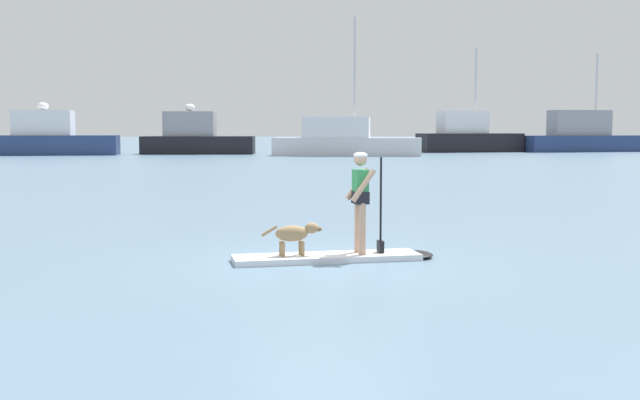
% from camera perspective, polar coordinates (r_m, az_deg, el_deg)
% --- Properties ---
extents(ground_plane, '(400.00, 400.00, 0.00)m').
position_cam_1_polar(ground_plane, '(12.62, 0.49, -4.49)').
color(ground_plane, slate).
extents(paddleboard, '(3.39, 1.06, 0.10)m').
position_cam_1_polar(paddleboard, '(12.67, 1.50, -4.23)').
color(paddleboard, silver).
rests_on(paddleboard, ground_plane).
extents(person_paddler, '(0.63, 0.51, 1.66)m').
position_cam_1_polar(person_paddler, '(12.63, 3.06, 0.39)').
color(person_paddler, tan).
rests_on(person_paddler, paddleboard).
extents(dog, '(1.00, 0.28, 0.53)m').
position_cam_1_polar(dog, '(12.45, -1.87, -2.53)').
color(dog, '#997A51').
rests_on(dog, paddleboard).
extents(moored_boat_far_starboard, '(10.37, 3.88, 4.28)m').
position_cam_1_polar(moored_boat_far_starboard, '(66.97, -19.25, 4.32)').
color(moored_boat_far_starboard, navy).
rests_on(moored_boat_far_starboard, ground_plane).
extents(moored_boat_port, '(9.69, 4.20, 4.24)m').
position_cam_1_polar(moored_boat_port, '(66.74, -9.14, 4.53)').
color(moored_boat_port, black).
rests_on(moored_boat_port, ground_plane).
extents(moored_boat_outer, '(11.94, 5.25, 10.82)m').
position_cam_1_polar(moored_boat_outer, '(61.10, 1.80, 4.37)').
color(moored_boat_outer, silver).
rests_on(moored_boat_outer, ground_plane).
extents(moored_boat_far_port, '(9.73, 4.17, 9.52)m').
position_cam_1_polar(moored_boat_far_port, '(72.64, 10.83, 4.61)').
color(moored_boat_far_port, black).
rests_on(moored_boat_far_port, ground_plane).
extents(moored_boat_center, '(12.74, 4.20, 9.05)m').
position_cam_1_polar(moored_boat_center, '(76.24, 18.97, 4.46)').
color(moored_boat_center, navy).
rests_on(moored_boat_center, ground_plane).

